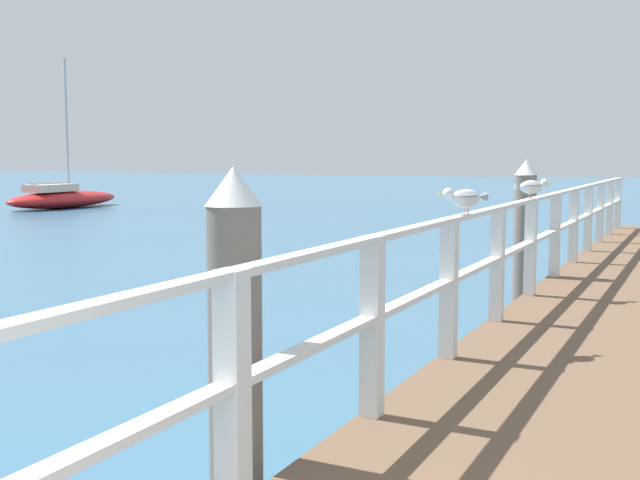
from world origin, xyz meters
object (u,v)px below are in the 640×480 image
dock_piling_far (524,238)px  dock_piling_near (235,364)px  boat_0 (63,198)px  seagull_foreground (465,197)px  seagull_background (532,186)px

dock_piling_far → dock_piling_near: bearing=-90.0°
dock_piling_near → boat_0: bearing=134.6°
seagull_foreground → dock_piling_near: bearing=118.3°
dock_piling_near → seagull_foreground: (0.38, 2.94, 0.73)m
dock_piling_far → seagull_background: dock_piling_far is taller
seagull_background → dock_piling_far: bearing=147.4°
dock_piling_near → boat_0: size_ratio=0.34×
seagull_foreground → seagull_background: (0.01, 2.68, 0.00)m
boat_0 → dock_piling_far: bearing=-33.6°
dock_piling_near → seagull_foreground: 3.05m
seagull_foreground → boat_0: 28.67m
dock_piling_far → seagull_foreground: (0.38, -4.27, 0.73)m
dock_piling_far → seagull_background: bearing=-76.3°
dock_piling_far → boat_0: (-21.33, 14.41, -0.64)m
dock_piling_near → seagull_background: size_ratio=5.46×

